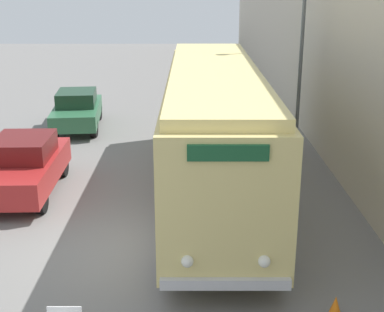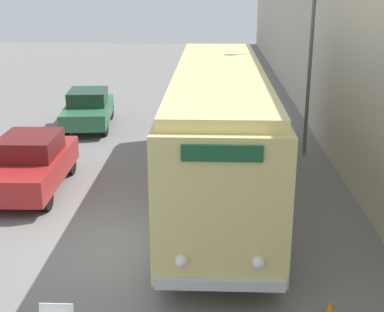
{
  "view_description": "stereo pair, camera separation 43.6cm",
  "coord_description": "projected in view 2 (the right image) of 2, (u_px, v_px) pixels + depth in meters",
  "views": [
    {
      "loc": [
        1.36,
        -10.6,
        5.69
      ],
      "look_at": [
        1.35,
        0.48,
        2.03
      ],
      "focal_mm": 50.0,
      "sensor_mm": 36.0,
      "label": 1
    },
    {
      "loc": [
        1.8,
        -10.59,
        5.69
      ],
      "look_at": [
        1.35,
        0.48,
        2.03
      ],
      "focal_mm": 50.0,
      "sensor_mm": 36.0,
      "label": 2
    }
  ],
  "objects": [
    {
      "name": "streetlamp",
      "position": [
        313.0,
        14.0,
        16.85
      ],
      "size": [
        0.36,
        0.36,
        7.33
      ],
      "color": "#595E60",
      "rests_on": "ground_plane"
    },
    {
      "name": "vintage_bus",
      "position": [
        219.0,
        125.0,
        14.34
      ],
      "size": [
        2.43,
        11.48,
        3.52
      ],
      "color": "black",
      "rests_on": "ground_plane"
    },
    {
      "name": "parked_car_near",
      "position": [
        31.0,
        164.0,
        14.93
      ],
      "size": [
        1.89,
        4.15,
        1.59
      ],
      "rotation": [
        0.0,
        0.0,
        0.03
      ],
      "color": "black",
      "rests_on": "ground_plane"
    },
    {
      "name": "parked_car_mid",
      "position": [
        88.0,
        109.0,
        21.45
      ],
      "size": [
        2.13,
        4.22,
        1.5
      ],
      "rotation": [
        0.0,
        0.0,
        0.1
      ],
      "color": "black",
      "rests_on": "ground_plane"
    },
    {
      "name": "building_wall_right",
      "position": [
        323.0,
        36.0,
        20.0
      ],
      "size": [
        0.3,
        60.0,
        7.37
      ],
      "color": "beige",
      "rests_on": "ground_plane"
    },
    {
      "name": "ground_plane",
      "position": [
        131.0,
        248.0,
        11.9
      ],
      "size": [
        80.0,
        80.0,
        0.0
      ],
      "primitive_type": "plane",
      "color": "slate"
    }
  ]
}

